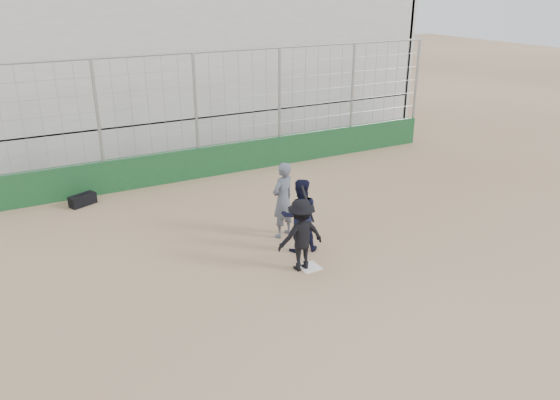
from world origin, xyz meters
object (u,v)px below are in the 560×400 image
batter_at_plate (301,235)px  equipment_bag (83,200)px  catcher_crouched (300,227)px  umpire (283,204)px

batter_at_plate → equipment_bag: batter_at_plate is taller
catcher_crouched → equipment_bag: (-4.05, 5.45, -0.45)m
batter_at_plate → catcher_crouched: (0.41, 0.76, -0.22)m
catcher_crouched → umpire: bearing=86.7°
equipment_bag → batter_at_plate: bearing=-59.7°
umpire → equipment_bag: 6.15m
umpire → batter_at_plate: bearing=53.4°
catcher_crouched → umpire: umpire is taller
batter_at_plate → umpire: (0.47, 1.69, 0.05)m
batter_at_plate → equipment_bag: (-3.64, 6.22, -0.67)m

